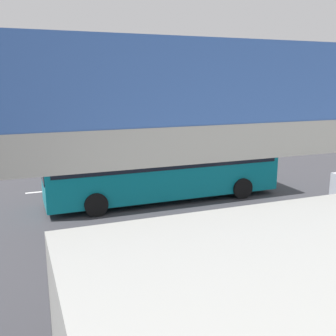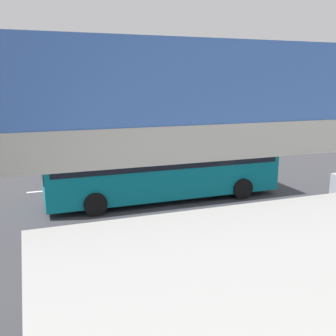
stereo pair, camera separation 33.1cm
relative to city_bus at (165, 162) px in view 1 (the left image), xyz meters
name	(u,v)px [view 1 (the left image)]	position (x,y,z in m)	size (l,w,h in m)	color
ground	(130,196)	(1.48, -1.11, -1.88)	(80.00, 80.00, 0.00)	#38383D
city_bus	(165,162)	(0.00, 0.00, 0.00)	(11.54, 2.85, 3.15)	#0C8493
traffic_sign	(234,143)	(-6.41, -4.21, 0.01)	(0.08, 0.60, 2.80)	slate
lane_dash_leftmost	(239,173)	(-6.52, -3.62, -1.88)	(2.00, 0.20, 0.01)	silver
lane_dash_left	(182,178)	(-2.52, -3.62, -1.88)	(2.00, 0.20, 0.01)	silver
lane_dash_centre	(118,184)	(1.48, -3.62, -1.88)	(2.00, 0.20, 0.01)	silver
lane_dash_right	(45,191)	(5.48, -3.62, -1.88)	(2.00, 0.20, 0.01)	silver
pedestrian_overpass	(313,145)	(1.48, 11.85, 2.74)	(25.39, 2.60, 6.33)	#9E9E99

